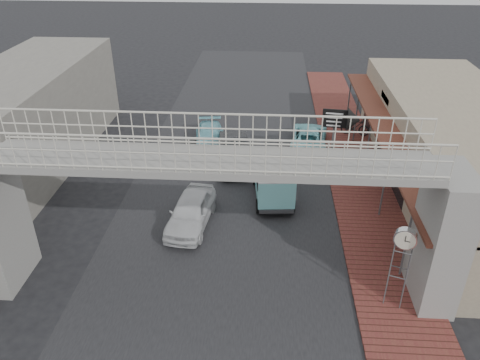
# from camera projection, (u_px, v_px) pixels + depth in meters

# --- Properties ---
(ground) EXTENTS (120.00, 120.00, 0.00)m
(ground) POSITION_uv_depth(u_px,v_px,m) (224.00, 223.00, 20.58)
(ground) COLOR black
(ground) RESTS_ON ground
(road_strip) EXTENTS (10.00, 60.00, 0.01)m
(road_strip) POSITION_uv_depth(u_px,v_px,m) (224.00, 223.00, 20.57)
(road_strip) COLOR black
(road_strip) RESTS_ON ground
(sidewalk) EXTENTS (3.00, 40.00, 0.10)m
(sidewalk) POSITION_uv_depth(u_px,v_px,m) (362.00, 192.00, 22.79)
(sidewalk) COLOR brown
(sidewalk) RESTS_ON ground
(shophouse_row) EXTENTS (7.20, 18.00, 4.00)m
(shophouse_row) POSITION_uv_depth(u_px,v_px,m) (458.00, 150.00, 22.44)
(shophouse_row) COLOR gray
(shophouse_row) RESTS_ON ground
(footbridge) EXTENTS (16.40, 2.40, 6.34)m
(footbridge) POSITION_uv_depth(u_px,v_px,m) (211.00, 214.00, 15.54)
(footbridge) COLOR gray
(footbridge) RESTS_ON ground
(building_far_left) EXTENTS (5.00, 14.00, 5.00)m
(building_far_left) POSITION_uv_depth(u_px,v_px,m) (31.00, 114.00, 25.17)
(building_far_left) COLOR gray
(building_far_left) RESTS_ON ground
(white_hatchback) EXTENTS (2.04, 4.14, 1.36)m
(white_hatchback) POSITION_uv_depth(u_px,v_px,m) (191.00, 211.00, 20.20)
(white_hatchback) COLOR silver
(white_hatchback) RESTS_ON ground
(dark_sedan) EXTENTS (1.97, 4.52, 1.44)m
(dark_sedan) POSITION_uv_depth(u_px,v_px,m) (234.00, 152.00, 25.15)
(dark_sedan) COLOR black
(dark_sedan) RESTS_ON ground
(angkot_curb) EXTENTS (2.43, 4.49, 1.20)m
(angkot_curb) POSITION_uv_depth(u_px,v_px,m) (309.00, 137.00, 27.20)
(angkot_curb) COLOR #7ACDD3
(angkot_curb) RESTS_ON ground
(angkot_far) EXTENTS (2.09, 4.19, 1.17)m
(angkot_far) POSITION_uv_depth(u_px,v_px,m) (210.00, 138.00, 27.07)
(angkot_far) COLOR #7AC7D4
(angkot_far) RESTS_ON ground
(angkot_van) EXTENTS (2.04, 3.90, 1.84)m
(angkot_van) POSITION_uv_depth(u_px,v_px,m) (273.00, 177.00, 21.86)
(angkot_van) COLOR black
(angkot_van) RESTS_ON ground
(motorcycle_near) EXTENTS (1.97, 1.12, 0.98)m
(motorcycle_near) POSITION_uv_depth(u_px,v_px,m) (332.00, 155.00, 25.17)
(motorcycle_near) COLOR black
(motorcycle_near) RESTS_ON sidewalk
(motorcycle_far) EXTENTS (1.81, 0.90, 1.05)m
(motorcycle_far) POSITION_uv_depth(u_px,v_px,m) (355.00, 127.00, 28.42)
(motorcycle_far) COLOR black
(motorcycle_far) RESTS_ON sidewalk
(street_clock) EXTENTS (0.79, 0.74, 3.05)m
(street_clock) POSITION_uv_depth(u_px,v_px,m) (405.00, 242.00, 15.08)
(street_clock) COLOR #59595B
(street_clock) RESTS_ON sidewalk
(arrow_sign) EXTENTS (1.97, 1.27, 3.32)m
(arrow_sign) POSITION_uv_depth(u_px,v_px,m) (351.00, 120.00, 23.66)
(arrow_sign) COLOR #59595B
(arrow_sign) RESTS_ON sidewalk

